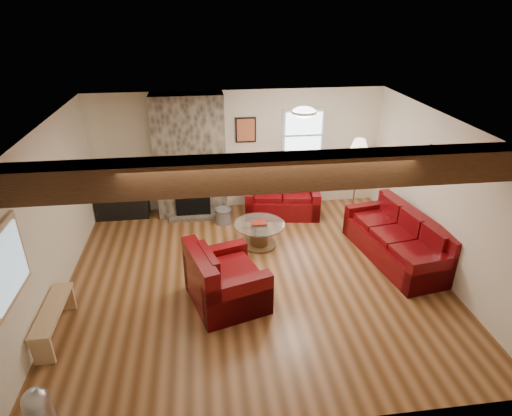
{
  "coord_description": "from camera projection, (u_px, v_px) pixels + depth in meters",
  "views": [
    {
      "loc": [
        -0.74,
        -5.74,
        4.08
      ],
      "look_at": [
        0.06,
        0.4,
        1.06
      ],
      "focal_mm": 30.0,
      "sensor_mm": 36.0,
      "label": 1
    }
  ],
  "objects": [
    {
      "name": "loveseat",
      "position": [
        282.0,
        196.0,
        8.9
      ],
      "size": [
        1.62,
        1.07,
        0.8
      ],
      "primitive_type": null,
      "rotation": [
        0.0,
        0.0,
        -0.14
      ],
      "color": "#44040A",
      "rests_on": "floor"
    },
    {
      "name": "coal_bucket",
      "position": [
        223.0,
        216.0,
        8.63
      ],
      "size": [
        0.34,
        0.34,
        0.32
      ],
      "primitive_type": null,
      "color": "gray",
      "rests_on": "floor"
    },
    {
      "name": "room",
      "position": [
        255.0,
        208.0,
        6.45
      ],
      "size": [
        8.0,
        8.0,
        8.0
      ],
      "color": "brown",
      "rests_on": "ground"
    },
    {
      "name": "armchair_red",
      "position": [
        227.0,
        275.0,
        6.25
      ],
      "size": [
        1.27,
        1.37,
        0.92
      ],
      "primitive_type": null,
      "rotation": [
        0.0,
        0.0,
        1.86
      ],
      "color": "#44040A",
      "rests_on": "floor"
    },
    {
      "name": "artwork_right",
      "position": [
        436.0,
        162.0,
        6.84
      ],
      "size": [
        0.06,
        0.55,
        0.42
      ],
      "primitive_type": null,
      "color": "black",
      "rests_on": "room"
    },
    {
      "name": "pedal_bin",
      "position": [
        40.0,
        415.0,
        4.28
      ],
      "size": [
        0.35,
        0.35,
        0.67
      ],
      "primitive_type": null,
      "rotation": [
        0.0,
        0.0,
        0.38
      ],
      "color": "#ADAEB3",
      "rests_on": "floor"
    },
    {
      "name": "floor_lamp",
      "position": [
        359.0,
        151.0,
        8.49
      ],
      "size": [
        0.42,
        0.42,
        1.62
      ],
      "color": "#B18349",
      "rests_on": "floor"
    },
    {
      "name": "sofa_three",
      "position": [
        397.0,
        237.0,
        7.33
      ],
      "size": [
        1.23,
        2.25,
        0.83
      ],
      "primitive_type": null,
      "rotation": [
        0.0,
        0.0,
        -1.41
      ],
      "color": "#44040A",
      "rests_on": "floor"
    },
    {
      "name": "back_window",
      "position": [
        303.0,
        135.0,
        8.89
      ],
      "size": [
        0.9,
        0.08,
        1.1
      ],
      "primitive_type": null,
      "color": "silver",
      "rests_on": "room"
    },
    {
      "name": "tv_cabinet",
      "position": [
        123.0,
        205.0,
        8.85
      ],
      "size": [
        1.06,
        0.42,
        0.53
      ],
      "primitive_type": "cube",
      "color": "black",
      "rests_on": "floor"
    },
    {
      "name": "television",
      "position": [
        119.0,
        183.0,
        8.63
      ],
      "size": [
        0.78,
        0.1,
        0.45
      ],
      "primitive_type": "imported",
      "color": "black",
      "rests_on": "tv_cabinet"
    },
    {
      "name": "chimney_breast",
      "position": [
        190.0,
        158.0,
        8.56
      ],
      "size": [
        1.4,
        0.67,
        2.5
      ],
      "color": "#343028",
      "rests_on": "floor"
    },
    {
      "name": "pine_bench",
      "position": [
        55.0,
        322.0,
        5.7
      ],
      "size": [
        0.27,
        1.15,
        0.43
      ],
      "primitive_type": null,
      "color": "tan",
      "rests_on": "floor"
    },
    {
      "name": "ceiling_dome",
      "position": [
        304.0,
        114.0,
        6.83
      ],
      "size": [
        0.4,
        0.4,
        0.18
      ],
      "primitive_type": null,
      "color": "white",
      "rests_on": "room"
    },
    {
      "name": "hatch_window",
      "position": [
        5.0,
        267.0,
        4.68
      ],
      "size": [
        0.08,
        1.0,
        0.9
      ],
      "primitive_type": null,
      "color": "tan",
      "rests_on": "room"
    },
    {
      "name": "artwork_back",
      "position": [
        246.0,
        130.0,
        8.68
      ],
      "size": [
        0.42,
        0.06,
        0.52
      ],
      "primitive_type": null,
      "color": "black",
      "rests_on": "room"
    },
    {
      "name": "oak_beam",
      "position": [
        269.0,
        172.0,
        4.87
      ],
      "size": [
        6.0,
        0.36,
        0.38
      ],
      "primitive_type": "cube",
      "color": "#361E10",
      "rests_on": "room"
    },
    {
      "name": "coffee_table",
      "position": [
        259.0,
        235.0,
        7.79
      ],
      "size": [
        0.92,
        0.92,
        0.48
      ],
      "color": "#492D17",
      "rests_on": "floor"
    }
  ]
}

